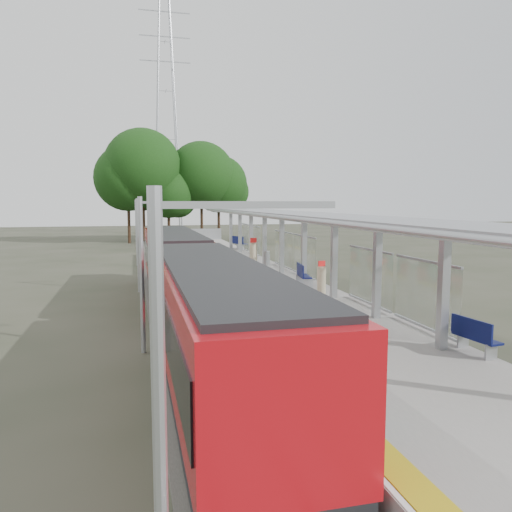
# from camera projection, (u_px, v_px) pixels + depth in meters

# --- Properties ---
(ground) EXTENTS (200.00, 200.00, 0.00)m
(ground) POSITION_uv_depth(u_px,v_px,m) (416.00, 419.00, 12.07)
(ground) COLOR #474438
(ground) RESTS_ON ground
(trackbed) EXTENTS (3.00, 70.00, 0.24)m
(trackbed) POSITION_uv_depth(u_px,v_px,m) (170.00, 286.00, 30.30)
(trackbed) COLOR #59544C
(trackbed) RESTS_ON ground
(platform) EXTENTS (6.00, 50.00, 1.00)m
(platform) POSITION_uv_depth(u_px,v_px,m) (242.00, 277.00, 31.33)
(platform) COLOR gray
(platform) RESTS_ON ground
(tactile_strip) EXTENTS (0.60, 50.00, 0.02)m
(tactile_strip) POSITION_uv_depth(u_px,v_px,m) (201.00, 270.00, 30.67)
(tactile_strip) COLOR gold
(tactile_strip) RESTS_ON platform
(end_fence) EXTENTS (6.00, 0.10, 1.20)m
(end_fence) POSITION_uv_depth(u_px,v_px,m) (195.00, 234.00, 55.29)
(end_fence) COLOR #9EA0A5
(end_fence) RESTS_ON platform
(train) EXTENTS (2.74, 27.60, 3.62)m
(train) POSITION_uv_depth(u_px,v_px,m) (187.00, 281.00, 19.94)
(train) COLOR black
(train) RESTS_ON ground
(canopy) EXTENTS (3.27, 38.00, 3.66)m
(canopy) POSITION_uv_depth(u_px,v_px,m) (285.00, 220.00, 27.62)
(canopy) COLOR #9EA0A5
(canopy) RESTS_ON platform
(pylon) EXTENTS (8.00, 4.00, 38.00)m
(pylon) POSITION_uv_depth(u_px,v_px,m) (166.00, 115.00, 80.23)
(pylon) COLOR #9EA0A5
(pylon) RESTS_ON ground
(tree_cluster) EXTENTS (19.66, 11.11, 14.20)m
(tree_cluster) POSITION_uv_depth(u_px,v_px,m) (169.00, 176.00, 63.29)
(tree_cluster) COLOR #382316
(tree_cluster) RESTS_ON ground
(catenary_masts) EXTENTS (2.08, 48.16, 5.40)m
(catenary_masts) POSITION_uv_depth(u_px,v_px,m) (140.00, 242.00, 28.63)
(catenary_masts) COLOR #9EA0A5
(catenary_masts) RESTS_ON ground
(bench_near) EXTENTS (0.63, 1.52, 1.01)m
(bench_near) POSITION_uv_depth(u_px,v_px,m) (474.00, 335.00, 13.87)
(bench_near) COLOR #0F154B
(bench_near) RESTS_ON platform
(bench_mid) EXTENTS (0.72, 1.68, 1.11)m
(bench_mid) POSITION_uv_depth(u_px,v_px,m) (302.00, 274.00, 25.10)
(bench_mid) COLOR #0F154B
(bench_mid) RESTS_ON platform
(bench_far) EXTENTS (1.14, 1.73, 1.14)m
(bench_far) POSITION_uv_depth(u_px,v_px,m) (239.00, 242.00, 44.27)
(bench_far) COLOR #0F154B
(bench_far) RESTS_ON platform
(info_pillar_near) EXTENTS (0.38, 0.38, 1.69)m
(info_pillar_near) POSITION_uv_depth(u_px,v_px,m) (321.00, 283.00, 21.53)
(info_pillar_near) COLOR beige
(info_pillar_near) RESTS_ON platform
(info_pillar_far) EXTENTS (0.46, 0.46, 2.03)m
(info_pillar_far) POSITION_uv_depth(u_px,v_px,m) (253.00, 257.00, 30.32)
(info_pillar_far) COLOR beige
(info_pillar_far) RESTS_ON platform
(litter_bin) EXTENTS (0.51, 0.51, 0.95)m
(litter_bin) POSITION_uv_depth(u_px,v_px,m) (266.00, 258.00, 33.02)
(litter_bin) COLOR #9EA0A5
(litter_bin) RESTS_ON platform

